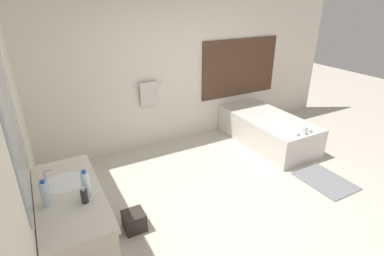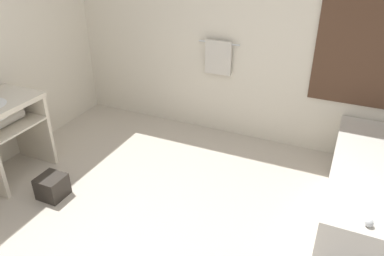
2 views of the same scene
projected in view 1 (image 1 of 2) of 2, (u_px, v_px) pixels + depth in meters
The scene contains 11 objects.
ground_plane at pixel (236, 208), 3.86m from camera, with size 16.00×16.00×0.00m, color beige.
wall_back_with_blinds at pixel (166, 69), 5.12m from camera, with size 7.40×0.13×2.70m.
wall_left_with_mirror at pixel (15, 158), 2.34m from camera, with size 0.08×7.40×2.70m.
vanity_counter at pixel (73, 212), 2.85m from camera, with size 0.58×1.35×0.86m.
sink_faucet at pixel (46, 179), 2.79m from camera, with size 0.09×0.04×0.18m.
bathtub at pixel (267, 128), 5.46m from camera, with size 0.91×1.85×0.63m.
water_bottle_1 at pixel (45, 194), 2.53m from camera, with size 0.07×0.07×0.25m.
water_bottle_2 at pixel (86, 184), 2.66m from camera, with size 0.07×0.07×0.26m.
soap_dispenser at pixel (84, 196), 2.59m from camera, with size 0.06×0.06×0.16m.
waste_bin at pixel (134, 221), 3.48m from camera, with size 0.24×0.24×0.22m.
bath_mat at pixel (325, 181), 4.40m from camera, with size 0.58×0.79×0.02m.
Camera 1 is at (-1.98, -2.45, 2.53)m, focal length 28.00 mm.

